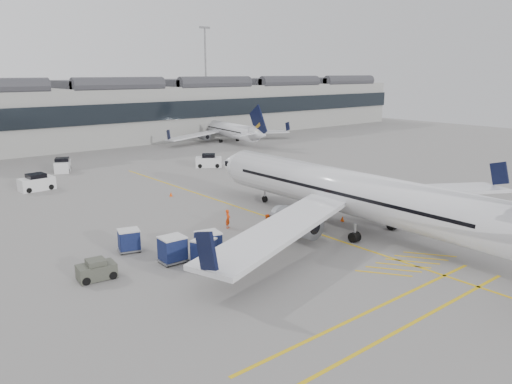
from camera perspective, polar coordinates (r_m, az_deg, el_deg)
ground at (r=37.04m, az=-1.12°, el=-8.74°), size 220.00×220.00×0.00m
apron_markings at (r=50.34m, az=0.67°, el=-2.63°), size 0.25×60.00×0.01m
airliner_main at (r=45.61m, az=11.64°, el=-0.34°), size 38.75×42.31×11.25m
airliner_far at (r=104.18m, az=-3.46°, el=7.15°), size 28.09×30.88×8.24m
belt_loader at (r=46.96m, az=4.90°, el=-3.24°), size 4.45×2.38×1.76m
baggage_cart_a at (r=38.03m, az=-5.98°, el=-6.61°), size 2.16×2.00×1.84m
baggage_cart_b at (r=39.03m, az=-5.48°, el=-5.90°), size 2.20×1.93×2.03m
baggage_cart_c at (r=41.31m, az=-14.31°, el=-5.31°), size 2.08×1.87×1.84m
baggage_cart_d at (r=38.28m, az=-9.52°, el=-6.41°), size 2.00×1.66×2.05m
ramp_agent_a at (r=46.04m, az=-3.23°, el=-3.08°), size 0.76×0.72×1.75m
ramp_agent_b at (r=43.81m, az=1.25°, el=-3.79°), size 1.09×0.93×1.97m
pushback_tug at (r=36.80m, az=-17.77°, el=-8.51°), size 2.69×1.83×1.42m
safety_cone_nose at (r=58.57m, az=-9.70°, el=-0.24°), size 0.38×0.38×0.53m
safety_cone_engine at (r=48.90m, az=9.84°, el=-3.01°), size 0.39×0.39×0.55m
service_van_left at (r=66.25m, az=-23.78°, el=0.97°), size 4.14×2.32×2.05m
service_van_mid at (r=77.23m, az=-21.24°, el=2.85°), size 3.40×4.38×2.01m
service_van_right at (r=75.88m, az=-5.43°, el=3.53°), size 4.27×3.84×1.99m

